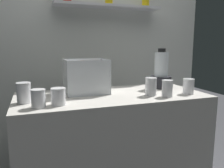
{
  "coord_description": "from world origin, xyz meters",
  "views": [
    {
      "loc": [
        -0.55,
        -1.6,
        1.27
      ],
      "look_at": [
        0.0,
        0.0,
        0.98
      ],
      "focal_mm": 36.91,
      "sensor_mm": 36.0,
      "label": 1
    }
  ],
  "objects": [
    {
      "name": "juice_cup_pomegranate_middle",
      "position": [
        -0.41,
        -0.18,
        0.95
      ],
      "size": [
        0.09,
        0.09,
        0.11
      ],
      "color": "white",
      "rests_on": "counter"
    },
    {
      "name": "counter",
      "position": [
        0.0,
        0.0,
        0.45
      ],
      "size": [
        1.4,
        0.64,
        0.9
      ],
      "primitive_type": "cube",
      "color": "beige",
      "rests_on": "ground_plane"
    },
    {
      "name": "juice_cup_mango_right",
      "position": [
        0.26,
        -0.12,
        0.96
      ],
      "size": [
        0.09,
        0.09,
        0.13
      ],
      "color": "white",
      "rests_on": "counter"
    },
    {
      "name": "juice_cup_carrot_far_left",
      "position": [
        -0.62,
        -0.06,
        0.96
      ],
      "size": [
        0.09,
        0.09,
        0.13
      ],
      "color": "white",
      "rests_on": "counter"
    },
    {
      "name": "juice_cup_pomegranate_far_right",
      "position": [
        0.35,
        -0.2,
        0.95
      ],
      "size": [
        0.08,
        0.08,
        0.12
      ],
      "color": "white",
      "rests_on": "counter"
    },
    {
      "name": "carrot_display_bin",
      "position": [
        -0.16,
        0.12,
        0.98
      ],
      "size": [
        0.32,
        0.25,
        0.26
      ],
      "color": "white",
      "rests_on": "counter"
    },
    {
      "name": "blender_pitcher",
      "position": [
        0.49,
        0.13,
        1.03
      ],
      "size": [
        0.18,
        0.18,
        0.34
      ],
      "color": "black",
      "rests_on": "counter"
    },
    {
      "name": "juice_cup_beet_left",
      "position": [
        -0.53,
        -0.2,
        0.95
      ],
      "size": [
        0.09,
        0.09,
        0.11
      ],
      "color": "white",
      "rests_on": "counter"
    },
    {
      "name": "back_wall_unit",
      "position": [
        0.0,
        0.77,
        1.26
      ],
      "size": [
        2.6,
        0.24,
        2.5
      ],
      "color": "silver",
      "rests_on": "ground_plane"
    },
    {
      "name": "juice_cup_orange_rightmost",
      "position": [
        0.56,
        -0.16,
        0.95
      ],
      "size": [
        0.09,
        0.09,
        0.12
      ],
      "color": "white",
      "rests_on": "counter"
    }
  ]
}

